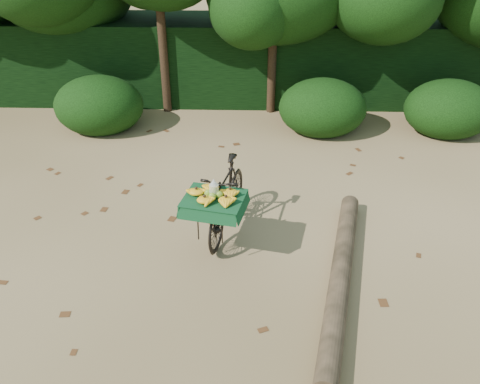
{
  "coord_description": "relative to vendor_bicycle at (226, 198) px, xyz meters",
  "views": [
    {
      "loc": [
        0.13,
        -5.32,
        4.21
      ],
      "look_at": [
        -0.03,
        0.27,
        0.9
      ],
      "focal_mm": 38.0,
      "sensor_mm": 36.0,
      "label": 1
    }
  ],
  "objects": [
    {
      "name": "vendor_bicycle",
      "position": [
        0.0,
        0.0,
        0.0
      ],
      "size": [
        0.99,
        1.88,
        1.06
      ],
      "rotation": [
        0.0,
        0.0,
        -0.22
      ],
      "color": "black",
      "rests_on": "ground"
    },
    {
      "name": "tree_row",
      "position": [
        -0.41,
        4.78,
        1.46
      ],
      "size": [
        14.5,
        2.0,
        4.0
      ],
      "primitive_type": null,
      "color": "black",
      "rests_on": "ground"
    },
    {
      "name": "fallen_log",
      "position": [
        1.47,
        -1.12,
        -0.41
      ],
      "size": [
        1.02,
        3.48,
        0.25
      ],
      "primitive_type": "cylinder",
      "rotation": [
        1.57,
        0.0,
        -0.22
      ],
      "color": "brown",
      "rests_on": "ground"
    },
    {
      "name": "hedge_backdrop",
      "position": [
        0.24,
        5.58,
        0.36
      ],
      "size": [
        26.0,
        1.8,
        1.8
      ],
      "primitive_type": "cube",
      "color": "black",
      "rests_on": "ground"
    },
    {
      "name": "leaf_litter",
      "position": [
        0.24,
        -0.07,
        -0.54
      ],
      "size": [
        7.0,
        7.3,
        0.01
      ],
      "primitive_type": null,
      "color": "#512E15",
      "rests_on": "ground"
    },
    {
      "name": "ground",
      "position": [
        0.24,
        -0.72,
        -0.54
      ],
      "size": [
        80.0,
        80.0,
        0.0
      ],
      "primitive_type": "plane",
      "color": "tan",
      "rests_on": "ground"
    },
    {
      "name": "bush_clumps",
      "position": [
        0.74,
        3.58,
        -0.09
      ],
      "size": [
        8.8,
        1.7,
        0.9
      ],
      "primitive_type": null,
      "color": "black",
      "rests_on": "ground"
    }
  ]
}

